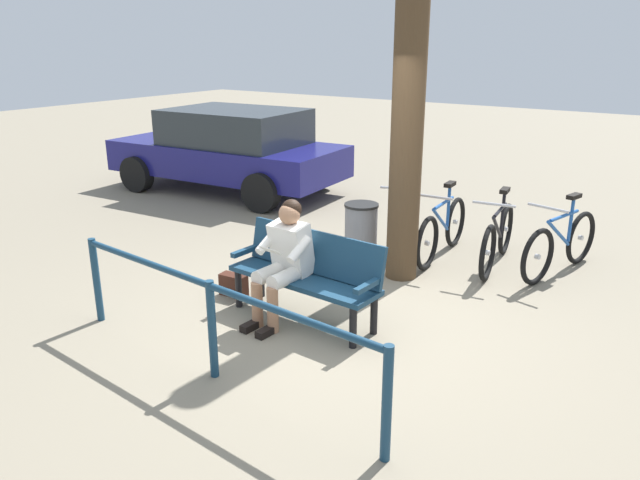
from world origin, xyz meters
name	(u,v)px	position (x,y,z in m)	size (l,w,h in m)	color
ground_plane	(333,321)	(0.00, 0.00, 0.00)	(40.00, 40.00, 0.00)	gray
bench	(308,269)	(0.26, 0.05, 0.51)	(1.63, 0.58, 0.87)	navy
person_reading	(284,255)	(0.43, 0.20, 0.66)	(0.51, 0.78, 1.20)	white
handbag	(234,285)	(1.24, 0.06, 0.12)	(0.30, 0.14, 0.24)	#3F1E14
tree_trunk	(409,100)	(-0.01, -1.46, 2.03)	(0.36, 0.36, 4.05)	#4C3823
litter_bin	(361,235)	(0.57, -1.50, 0.39)	(0.41, 0.41, 0.78)	slate
bicycle_silver	(560,244)	(-1.50, -2.59, 0.36)	(0.57, 1.64, 0.94)	black
bicycle_purple	(497,238)	(-0.81, -2.41, 0.36)	(0.48, 1.68, 0.94)	black
bicycle_green	(442,230)	(-0.12, -2.35, 0.36)	(0.48, 1.68, 0.94)	black
bicycle_blue	(403,219)	(0.49, -2.48, 0.36)	(0.63, 1.62, 0.94)	black
railing_fence	(211,310)	(0.25, 1.41, 0.60)	(3.41, 0.36, 0.85)	navy
parked_car	(230,148)	(4.46, -3.49, 0.77)	(4.32, 2.25, 1.47)	navy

